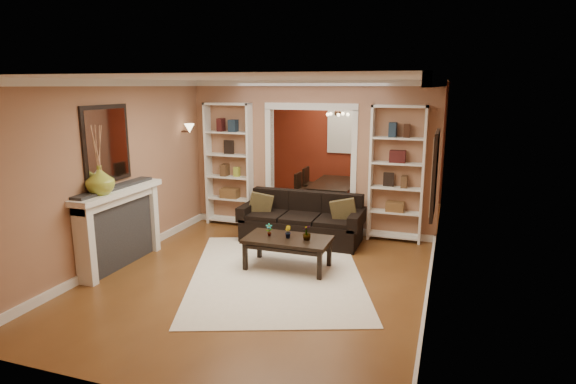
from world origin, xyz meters
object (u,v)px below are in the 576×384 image
at_px(coffee_table, 288,253).
at_px(dining_table, 336,195).
at_px(sofa, 301,218).
at_px(bookshelf_right, 397,174).
at_px(fireplace, 121,228).
at_px(bookshelf_left, 229,165).

relative_size(coffee_table, dining_table, 0.76).
relative_size(sofa, coffee_table, 1.69).
relative_size(sofa, bookshelf_right, 0.90).
distance_m(bookshelf_right, fireplace, 4.47).
xyz_separation_m(bookshelf_left, fireplace, (-0.54, -2.53, -0.57)).
height_order(sofa, bookshelf_left, bookshelf_left).
distance_m(coffee_table, bookshelf_left, 2.74).
bearing_deg(fireplace, sofa, 42.25).
bearing_deg(bookshelf_left, dining_table, 48.42).
xyz_separation_m(coffee_table, dining_table, (-0.16, 3.70, 0.05)).
xyz_separation_m(coffee_table, bookshelf_right, (1.30, 1.85, 0.92)).
xyz_separation_m(sofa, bookshelf_right, (1.49, 0.58, 0.74)).
bearing_deg(coffee_table, bookshelf_right, 54.93).
bearing_deg(sofa, fireplace, -137.75).
xyz_separation_m(coffee_table, fireplace, (-2.34, -0.68, 0.35)).
height_order(bookshelf_right, dining_table, bookshelf_right).
relative_size(bookshelf_right, fireplace, 1.35).
xyz_separation_m(sofa, coffee_table, (0.19, -1.27, -0.17)).
height_order(coffee_table, bookshelf_left, bookshelf_left).
height_order(bookshelf_left, fireplace, bookshelf_left).
bearing_deg(bookshelf_left, sofa, -19.85).
distance_m(sofa, fireplace, 2.91).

